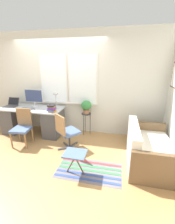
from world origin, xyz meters
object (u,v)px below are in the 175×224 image
at_px(desk_chair_wooden, 22,126).
at_px(office_chair_swivel, 66,131).
at_px(mouse, 34,109).
at_px(couch_loveseat, 147,150).
at_px(desk_lamp, 56,96).
at_px(keyboard, 27,109).
at_px(monitor, 34,97).
at_px(laptop, 12,104).
at_px(potted_plant, 86,106).
at_px(folding_stool, 75,155).
at_px(plant_stand, 86,116).
at_px(book_stack, 52,109).

height_order(desk_chair_wooden, office_chair_swivel, desk_chair_wooden).
relative_size(mouse, desk_chair_wooden, 0.07).
bearing_deg(couch_loveseat, desk_lamp, 71.15).
bearing_deg(keyboard, monitor, 83.18).
height_order(laptop, office_chair_swivel, laptop).
relative_size(potted_plant, folding_stool, 0.81).
xyz_separation_m(plant_stand, folding_stool, (0.16, -1.58, -0.15)).
relative_size(office_chair_swivel, folding_stool, 1.98).
bearing_deg(couch_loveseat, folding_stool, 116.23).
height_order(keyboard, couch_loveseat, couch_loveseat).
relative_size(plant_stand, potted_plant, 1.73).
xyz_separation_m(mouse, couch_loveseat, (2.75, -0.54, -0.49)).
xyz_separation_m(desk_lamp, potted_plant, (0.77, 0.18, -0.27)).
distance_m(desk_lamp, book_stack, 0.38).
distance_m(desk_chair_wooden, potted_plant, 1.66).
bearing_deg(keyboard, book_stack, -5.67).
distance_m(book_stack, plant_stand, 0.95).
relative_size(mouse, folding_stool, 0.15).
bearing_deg(desk_chair_wooden, folding_stool, -31.83).
bearing_deg(couch_loveseat, book_stack, 77.73).
relative_size(mouse, plant_stand, 0.10).
bearing_deg(folding_stool, monitor, 137.22).
xyz_separation_m(laptop, book_stack, (1.32, -0.22, 0.04)).
bearing_deg(keyboard, plant_stand, 14.08).
xyz_separation_m(desk_lamp, office_chair_swivel, (0.51, -0.68, -0.64)).
relative_size(monitor, office_chair_swivel, 0.61).
bearing_deg(monitor, mouse, -60.47).
height_order(mouse, book_stack, book_stack).
relative_size(desk_lamp, plant_stand, 0.73).
relative_size(mouse, office_chair_swivel, 0.07).
height_order(monitor, desk_lamp, monitor).
bearing_deg(potted_plant, desk_chair_wooden, -148.84).
relative_size(desk_chair_wooden, folding_stool, 1.99).
relative_size(keyboard, potted_plant, 0.95).
bearing_deg(laptop, mouse, -11.70).
height_order(book_stack, potted_plant, potted_plant).
relative_size(keyboard, mouse, 5.34).
xyz_separation_m(laptop, plant_stand, (2.10, 0.24, -0.26)).
xyz_separation_m(desk_lamp, book_stack, (-0.01, -0.28, -0.26)).
distance_m(book_stack, folding_stool, 1.54).
distance_m(keyboard, desk_lamp, 0.84).
bearing_deg(office_chair_swivel, plant_stand, -67.43).
relative_size(keyboard, folding_stool, 0.77).
xyz_separation_m(keyboard, mouse, (0.23, -0.02, 0.01)).
bearing_deg(desk_lamp, laptop, -177.55).
bearing_deg(desk_chair_wooden, book_stack, 26.05).
bearing_deg(monitor, office_chair_swivel, -32.97).
xyz_separation_m(laptop, desk_chair_wooden, (0.71, -0.60, -0.34)).
xyz_separation_m(laptop, folding_stool, (2.26, -1.35, -0.41)).
xyz_separation_m(office_chair_swivel, couch_loveseat, (1.73, -0.09, -0.18)).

